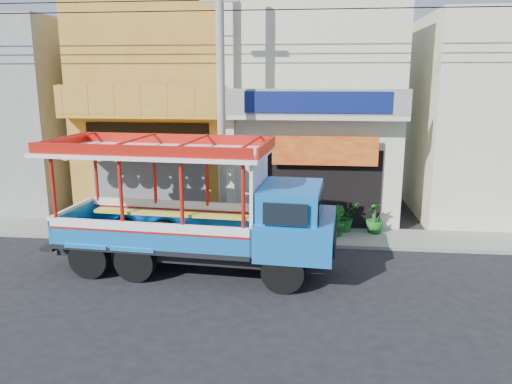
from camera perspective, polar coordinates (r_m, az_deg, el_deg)
ground at (r=13.53m, az=-1.95°, el=-10.31°), size 90.00×90.00×0.00m
sidewalk at (r=17.22m, az=-0.07°, el=-4.88°), size 30.00×2.00×0.12m
shophouse_left at (r=21.10m, az=-9.88°, el=9.44°), size 6.00×7.50×8.24m
shophouse_right at (r=20.30m, az=6.87°, el=9.40°), size 6.00×6.75×8.24m
party_pilaster at (r=17.42m, az=-3.07°, el=8.54°), size 0.35×0.30×8.00m
filler_building_left at (r=24.04m, az=-26.24°, el=7.99°), size 6.00×6.00×7.60m
filler_building_right at (r=21.59m, az=25.93°, el=7.60°), size 6.00×6.00×7.60m
utility_pole at (r=15.82m, az=-3.49°, el=11.83°), size 28.00×0.26×9.00m
songthaew_truck at (r=13.75m, az=-4.99°, el=-2.06°), size 8.12×3.17×3.71m
green_sign at (r=17.94m, az=-15.69°, el=-3.21°), size 0.58×0.37×0.89m
potted_plant_a at (r=17.60m, az=10.08°, el=-2.78°), size 1.17×1.20×1.01m
potted_plant_b at (r=17.00m, az=9.24°, el=-3.28°), size 0.65×0.70×1.03m
potted_plant_c at (r=17.56m, az=13.44°, el=-2.87°), size 0.85×0.85×1.07m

